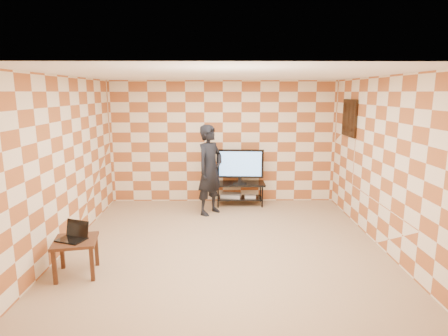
{
  "coord_description": "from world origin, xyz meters",
  "views": [
    {
      "loc": [
        -0.09,
        -5.77,
        2.44
      ],
      "look_at": [
        0.0,
        0.6,
        1.15
      ],
      "focal_mm": 30.0,
      "sensor_mm": 36.0,
      "label": 1
    }
  ],
  "objects_px": {
    "tv": "(240,165)",
    "side_table": "(76,246)",
    "person": "(210,170)",
    "tv_stand": "(240,189)"
  },
  "relations": [
    {
      "from": "tv",
      "to": "side_table",
      "type": "relative_size",
      "value": 1.58
    },
    {
      "from": "tv",
      "to": "person",
      "type": "bearing_deg",
      "value": -138.05
    },
    {
      "from": "side_table",
      "to": "person",
      "type": "height_order",
      "value": "person"
    },
    {
      "from": "tv_stand",
      "to": "tv",
      "type": "bearing_deg",
      "value": -86.27
    },
    {
      "from": "side_table",
      "to": "person",
      "type": "bearing_deg",
      "value": 56.07
    },
    {
      "from": "tv",
      "to": "side_table",
      "type": "xyz_separation_m",
      "value": [
        -2.39,
        -3.18,
        -0.5
      ]
    },
    {
      "from": "tv_stand",
      "to": "tv",
      "type": "relative_size",
      "value": 1.06
    },
    {
      "from": "tv",
      "to": "person",
      "type": "xyz_separation_m",
      "value": [
        -0.64,
        -0.57,
        0.0
      ]
    },
    {
      "from": "tv_stand",
      "to": "side_table",
      "type": "height_order",
      "value": "same"
    },
    {
      "from": "person",
      "to": "side_table",
      "type": "bearing_deg",
      "value": -175.53
    }
  ]
}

